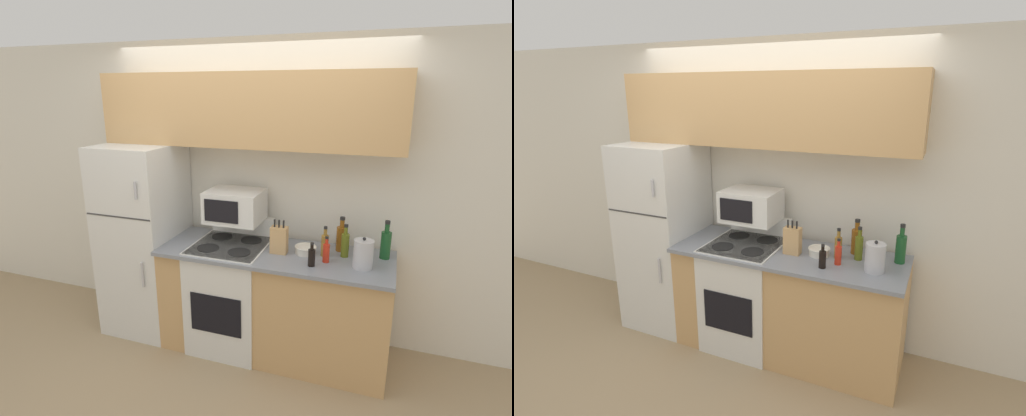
% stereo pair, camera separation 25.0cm
% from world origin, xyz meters
% --- Properties ---
extents(ground_plane, '(12.00, 12.00, 0.00)m').
position_xyz_m(ground_plane, '(0.00, 0.00, 0.00)').
color(ground_plane, tan).
extents(wall_back, '(8.00, 0.05, 2.55)m').
position_xyz_m(wall_back, '(0.00, 0.70, 1.27)').
color(wall_back, silver).
rests_on(wall_back, ground_plane).
extents(lower_cabinets, '(1.84, 0.67, 0.90)m').
position_xyz_m(lower_cabinets, '(0.32, 0.32, 0.45)').
color(lower_cabinets, tan).
rests_on(lower_cabinets, ground_plane).
extents(refrigerator, '(0.63, 0.69, 1.69)m').
position_xyz_m(refrigerator, '(-0.92, 0.33, 0.85)').
color(refrigerator, silver).
rests_on(refrigerator, ground_plane).
extents(upper_cabinets, '(2.47, 0.34, 0.58)m').
position_xyz_m(upper_cabinets, '(0.00, 0.51, 1.98)').
color(upper_cabinets, tan).
rests_on(upper_cabinets, refrigerator).
extents(stove, '(0.60, 0.66, 1.07)m').
position_xyz_m(stove, '(-0.07, 0.31, 0.47)').
color(stove, silver).
rests_on(stove, ground_plane).
extents(microwave, '(0.45, 0.37, 0.26)m').
position_xyz_m(microwave, '(-0.07, 0.43, 1.21)').
color(microwave, silver).
rests_on(microwave, stove).
extents(knife_block, '(0.13, 0.08, 0.27)m').
position_xyz_m(knife_block, '(0.35, 0.29, 1.01)').
color(knife_block, tan).
rests_on(knife_block, lower_cabinets).
extents(bowl, '(0.17, 0.17, 0.06)m').
position_xyz_m(bowl, '(0.56, 0.34, 0.94)').
color(bowl, silver).
rests_on(bowl, lower_cabinets).
extents(bottle_vinegar, '(0.06, 0.06, 0.24)m').
position_xyz_m(bottle_vinegar, '(0.70, 0.34, 1.00)').
color(bottle_vinegar, olive).
rests_on(bottle_vinegar, lower_cabinets).
extents(bottle_hot_sauce, '(0.05, 0.05, 0.20)m').
position_xyz_m(bottle_hot_sauce, '(0.73, 0.23, 0.98)').
color(bottle_hot_sauce, red).
rests_on(bottle_hot_sauce, lower_cabinets).
extents(bottle_olive_oil, '(0.06, 0.06, 0.26)m').
position_xyz_m(bottle_olive_oil, '(0.85, 0.38, 1.01)').
color(bottle_olive_oil, '#5B6619').
rests_on(bottle_olive_oil, lower_cabinets).
extents(bottle_soy_sauce, '(0.05, 0.05, 0.18)m').
position_xyz_m(bottle_soy_sauce, '(0.65, 0.13, 0.97)').
color(bottle_soy_sauce, black).
rests_on(bottle_soy_sauce, lower_cabinets).
extents(bottle_wine_green, '(0.08, 0.08, 0.30)m').
position_xyz_m(bottle_wine_green, '(1.14, 0.45, 1.02)').
color(bottle_wine_green, '#194C23').
rests_on(bottle_wine_green, lower_cabinets).
extents(bottle_whiskey, '(0.08, 0.08, 0.28)m').
position_xyz_m(bottle_whiskey, '(0.81, 0.50, 1.01)').
color(bottle_whiskey, brown).
rests_on(bottle_whiskey, lower_cabinets).
extents(kettle, '(0.14, 0.14, 0.23)m').
position_xyz_m(kettle, '(1.00, 0.22, 1.01)').
color(kettle, '#B7B7BC').
rests_on(kettle, lower_cabinets).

